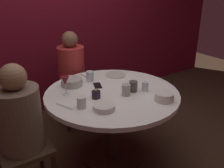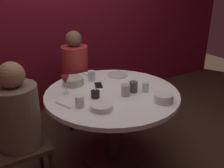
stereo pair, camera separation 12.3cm
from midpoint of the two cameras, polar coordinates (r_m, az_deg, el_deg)
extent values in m
plane|color=#382619|center=(2.75, 1.33, -15.80)|extent=(8.00, 8.00, 0.00)
cube|color=maroon|center=(3.45, -11.60, 15.42)|extent=(6.00, 0.10, 2.60)
cylinder|color=white|center=(2.37, 1.49, -2.25)|extent=(1.25, 1.25, 0.04)
cylinder|color=#332319|center=(2.55, 1.40, -9.71)|extent=(0.14, 0.14, 0.69)
cylinder|color=#2D2116|center=(2.74, 1.34, -15.55)|extent=(0.60, 0.60, 0.03)
cube|color=#3F2D1E|center=(2.22, -17.90, -13.02)|extent=(0.40, 0.40, 0.04)
cylinder|color=brown|center=(2.08, -18.79, -6.91)|extent=(0.34, 0.34, 0.50)
sphere|color=#8C6647|center=(1.95, -20.03, 1.87)|extent=(0.20, 0.20, 0.20)
cylinder|color=#332319|center=(2.48, -22.19, -16.29)|extent=(0.04, 0.04, 0.43)
cylinder|color=#332319|center=(2.52, -14.41, -14.42)|extent=(0.04, 0.04, 0.43)
cube|color=#3F2D1E|center=(3.16, -6.87, -0.95)|extent=(0.40, 0.40, 0.04)
cylinder|color=#B22D2D|center=(3.06, -7.11, 3.76)|extent=(0.31, 0.31, 0.51)
sphere|color=brown|center=(2.97, -7.42, 9.96)|extent=(0.19, 0.19, 0.19)
cylinder|color=#332319|center=(3.35, -10.56, -4.24)|extent=(0.04, 0.04, 0.43)
cylinder|color=#332319|center=(3.07, -8.23, -6.73)|extent=(0.04, 0.04, 0.43)
cylinder|color=#332319|center=(3.46, -5.32, -2.97)|extent=(0.04, 0.04, 0.43)
cylinder|color=#332319|center=(3.19, -2.61, -5.24)|extent=(0.04, 0.04, 0.43)
cylinder|color=black|center=(2.24, -2.19, -2.31)|extent=(0.08, 0.08, 0.06)
sphere|color=#F9D159|center=(2.22, -2.21, -1.27)|extent=(0.02, 0.02, 0.02)
cylinder|color=silver|center=(2.36, -8.77, -2.06)|extent=(0.06, 0.06, 0.01)
cylinder|color=silver|center=(2.34, -8.84, -0.99)|extent=(0.01, 0.01, 0.09)
cone|color=maroon|center=(2.31, -8.96, 0.94)|extent=(0.08, 0.08, 0.08)
cylinder|color=beige|center=(2.76, 2.57, 2.04)|extent=(0.22, 0.22, 0.01)
cube|color=black|center=(2.50, -1.66, -0.28)|extent=(0.12, 0.16, 0.01)
cylinder|color=#B2ADA3|center=(2.53, -7.32, 0.62)|extent=(0.21, 0.21, 0.07)
cylinder|color=silver|center=(2.05, -0.63, -5.13)|extent=(0.18, 0.18, 0.05)
cylinder|color=silver|center=(2.22, 13.04, -3.08)|extent=(0.16, 0.16, 0.07)
cylinder|color=silver|center=(2.61, -3.24, 1.83)|extent=(0.08, 0.08, 0.10)
cylinder|color=silver|center=(2.38, 8.96, -0.73)|extent=(0.06, 0.06, 0.09)
cylinder|color=#4C4742|center=(2.36, 6.32, -0.66)|extent=(0.08, 0.08, 0.10)
cylinder|color=#B2ADA3|center=(2.28, 4.62, -1.41)|extent=(0.08, 0.08, 0.10)
cylinder|color=silver|center=(2.09, -5.59, -3.92)|extent=(0.08, 0.08, 0.10)
cube|color=#B7B7BC|center=(2.14, -9.38, -4.71)|extent=(0.08, 0.17, 0.01)
cube|color=#B7B7BC|center=(2.76, -4.39, 1.90)|extent=(0.03, 0.18, 0.01)
camera|label=1|loc=(0.06, -88.49, 0.63)|focal=40.77mm
camera|label=2|loc=(0.06, 91.51, -0.63)|focal=40.77mm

